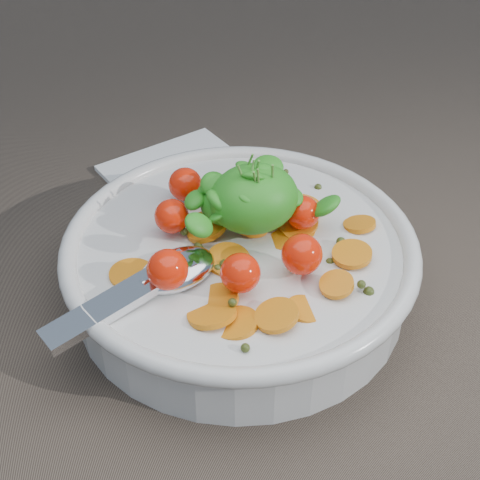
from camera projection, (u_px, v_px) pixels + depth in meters
name	position (u px, v px, depth m)	size (l,w,h in m)	color
ground	(214.00, 287.00, 0.62)	(6.00, 6.00, 0.00)	brown
bowl	(240.00, 261.00, 0.59)	(0.34, 0.31, 0.13)	silver
napkin	(181.00, 173.00, 0.76)	(0.15, 0.13, 0.01)	white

